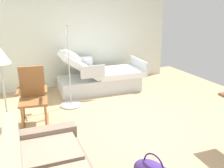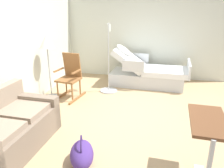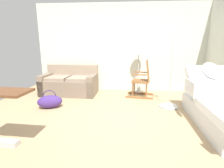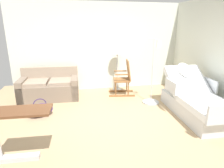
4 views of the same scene
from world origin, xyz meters
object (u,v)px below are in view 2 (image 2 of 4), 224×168
hospital_bed (147,74)px  rocking_chair (70,77)px  duffel_bag (82,154)px  couch (7,131)px  floor_lamp (47,46)px  iv_pole (109,82)px  overbed_table (206,146)px

hospital_bed → rocking_chair: bearing=125.8°
hospital_bed → duffel_bag: (-3.51, 0.67, -0.16)m
couch → duffel_bag: 1.21m
floor_lamp → duffel_bag: (-2.16, -1.52, -1.07)m
rocking_chair → duffel_bag: (-2.26, -1.06, -0.35)m
floor_lamp → duffel_bag: bearing=-144.9°
floor_lamp → duffel_bag: 2.85m
couch → iv_pole: bearing=-19.1°
overbed_table → duffel_bag: 1.58m
rocking_chair → overbed_table: 3.47m
couch → iv_pole: (2.70, -0.94, -0.06)m
floor_lamp → rocking_chair: bearing=-76.7°
floor_lamp → iv_pole: bearing=-62.6°
floor_lamp → iv_pole: iv_pole is taller
hospital_bed → duffel_bag: size_ratio=3.34×
rocking_chair → duffel_bag: 2.52m
couch → rocking_chair: (2.16, -0.13, 0.20)m
rocking_chair → iv_pole: 1.00m
duffel_bag → iv_pole: 2.82m
overbed_table → iv_pole: (2.85, 1.79, -0.28)m
duffel_bag → overbed_table: bearing=-91.7°
couch → rocking_chair: 2.17m
duffel_bag → iv_pole: (2.81, 0.26, 0.10)m
iv_pole → hospital_bed: bearing=-52.8°
overbed_table → duffel_bag: (0.05, 1.53, -0.38)m
overbed_table → rocking_chair: bearing=48.3°
hospital_bed → couch: 3.88m
duffel_bag → couch: bearing=84.9°
overbed_table → duffel_bag: bearing=88.3°
couch → duffel_bag: (-0.11, -1.19, -0.15)m
iv_pole → floor_lamp: bearing=117.4°
hospital_bed → couch: bearing=151.3°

